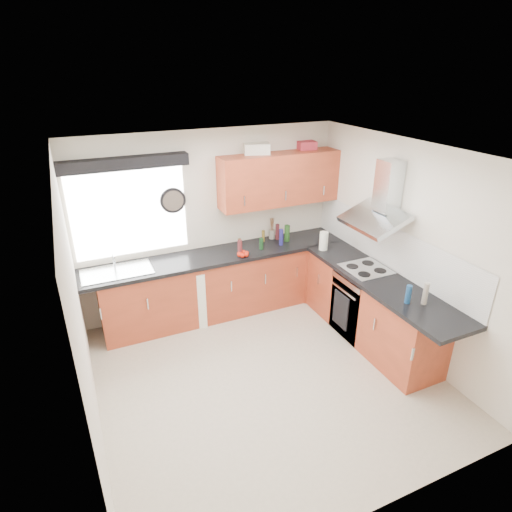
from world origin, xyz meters
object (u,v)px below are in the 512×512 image
washing_machine (186,294)px  extractor_hood (381,202)px  oven (362,303)px  upper_cabinets (279,179)px

washing_machine → extractor_hood: bearing=-11.7°
oven → extractor_hood: extractor_hood is taller
oven → extractor_hood: size_ratio=1.09×
upper_cabinets → extractor_hood: bearing=-63.9°
oven → upper_cabinets: size_ratio=0.50×
extractor_hood → upper_cabinets: bearing=116.1°
oven → extractor_hood: 1.35m
upper_cabinets → oven: bearing=-67.5°
extractor_hood → upper_cabinets: 1.48m
oven → extractor_hood: bearing=-0.0°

